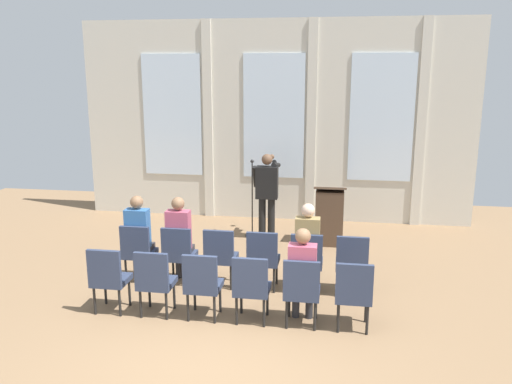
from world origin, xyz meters
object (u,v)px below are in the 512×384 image
at_px(chair_r1_c2, 202,282).
at_px(audience_r1_c4, 302,271).
at_px(audience_r0_c4, 307,243).
at_px(audience_r0_c0, 139,234).
at_px(chair_r1_c1, 155,279).
at_px(audience_r0_c1, 180,236).
at_px(chair_r1_c5, 354,291).
at_px(chair_r0_c2, 220,254).
at_px(chair_r0_c4, 307,259).
at_px(speaker, 267,190).
at_px(chair_r1_c4, 302,288).
at_px(chair_r1_c0, 108,276).
at_px(chair_r1_c3, 251,285).
at_px(lectern, 329,216).
at_px(chair_r0_c1, 179,252).
at_px(chair_r0_c5, 352,261).
at_px(chair_r0_c3, 263,256).
at_px(chair_r0_c0, 138,249).
at_px(mic_stand, 252,220).

bearing_deg(chair_r1_c2, audience_r1_c4, 3.55).
relative_size(audience_r0_c4, chair_r1_c2, 1.45).
height_order(audience_r0_c0, chair_r1_c1, audience_r0_c0).
height_order(audience_r0_c1, chair_r1_c5, audience_r0_c1).
bearing_deg(chair_r0_c2, audience_r0_c1, 173.23).
distance_m(chair_r0_c4, audience_r1_c4, 1.02).
xyz_separation_m(speaker, chair_r1_c4, (0.93, -3.49, -0.45)).
bearing_deg(audience_r0_c4, audience_r0_c1, -179.97).
xyz_separation_m(speaker, audience_r0_c0, (-1.70, -2.33, -0.22)).
distance_m(chair_r1_c0, audience_r1_c4, 2.63).
xyz_separation_m(chair_r1_c4, audience_r1_c4, (-0.00, 0.08, 0.20)).
bearing_deg(audience_r0_c4, audience_r0_c0, -179.98).
bearing_deg(chair_r1_c5, audience_r1_c4, 172.92).
relative_size(speaker, chair_r1_c1, 1.81).
xyz_separation_m(speaker, chair_r1_c3, (0.27, -3.49, -0.45)).
distance_m(lectern, chair_r1_c1, 4.07).
xyz_separation_m(chair_r0_c2, chair_r1_c4, (1.31, -1.08, 0.00)).
relative_size(chair_r0_c2, chair_r1_c1, 1.00).
bearing_deg(chair_r1_c3, chair_r1_c4, 0.00).
bearing_deg(chair_r0_c2, chair_r0_c1, 180.00).
bearing_deg(audience_r0_c0, audience_r0_c1, -0.02).
xyz_separation_m(lectern, chair_r0_c5, (0.37, -2.30, -0.02)).
bearing_deg(chair_r1_c0, chair_r0_c1, 58.77).
xyz_separation_m(speaker, audience_r0_c4, (0.93, -2.32, -0.23)).
distance_m(chair_r0_c1, chair_r0_c3, 1.31).
bearing_deg(chair_r0_c0, chair_r0_c2, 0.00).
bearing_deg(audience_r1_c4, chair_r0_c3, 123.26).
distance_m(chair_r1_c2, audience_r1_c4, 1.33).
bearing_deg(chair_r1_c1, audience_r0_c0, 119.49).
height_order(audience_r0_c4, chair_r1_c0, audience_r0_c4).
bearing_deg(audience_r1_c4, chair_r0_c0, 159.13).
bearing_deg(chair_r1_c1, chair_r1_c4, 0.00).
bearing_deg(chair_r1_c4, chair_r0_c0, 157.59).
distance_m(audience_r1_c4, chair_r1_c5, 0.69).
bearing_deg(chair_r0_c3, chair_r1_c3, -90.00).
relative_size(mic_stand, lectern, 1.34).
distance_m(lectern, chair_r0_c2, 2.80).
relative_size(chair_r0_c3, chair_r0_c4, 1.00).
distance_m(lectern, chair_r1_c2, 3.74).
xyz_separation_m(chair_r0_c2, chair_r1_c0, (-1.31, -1.08, 0.00)).
relative_size(chair_r0_c1, audience_r0_c4, 0.69).
bearing_deg(chair_r1_c5, audience_r0_c4, 119.47).
bearing_deg(audience_r0_c4, mic_stand, 116.43).
bearing_deg(chair_r0_c4, lectern, 82.91).
bearing_deg(mic_stand, chair_r0_c4, -64.27).
bearing_deg(mic_stand, chair_r1_c0, -110.70).
relative_size(chair_r1_c0, chair_r1_c1, 1.00).
bearing_deg(audience_r0_c0, chair_r1_c3, -30.52).
distance_m(chair_r0_c1, chair_r0_c5, 2.62).
bearing_deg(chair_r0_c0, chair_r1_c3, -28.80).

